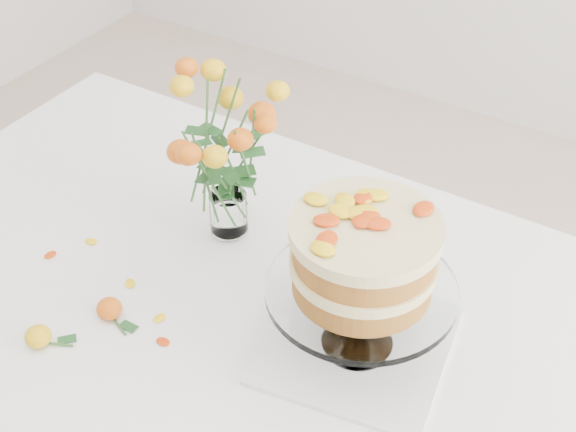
# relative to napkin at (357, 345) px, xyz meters

# --- Properties ---
(table) EXTENTS (1.43, 0.93, 0.76)m
(table) POSITION_rel_napkin_xyz_m (-0.30, 0.02, -0.09)
(table) COLOR tan
(table) RESTS_ON ground
(napkin) EXTENTS (0.34, 0.34, 0.01)m
(napkin) POSITION_rel_napkin_xyz_m (0.00, 0.00, 0.00)
(napkin) COLOR white
(napkin) RESTS_ON table
(cake_stand) EXTENTS (0.31, 0.31, 0.27)m
(cake_stand) POSITION_rel_napkin_xyz_m (0.00, 0.00, 0.19)
(cake_stand) COLOR white
(cake_stand) RESTS_ON napkin
(rose_vase) EXTENTS (0.31, 0.31, 0.37)m
(rose_vase) POSITION_rel_napkin_xyz_m (-0.35, 0.13, 0.21)
(rose_vase) COLOR white
(rose_vase) RESTS_ON table
(loose_rose_near) EXTENTS (0.08, 0.05, 0.04)m
(loose_rose_near) POSITION_rel_napkin_xyz_m (-0.46, -0.27, 0.01)
(loose_rose_near) COLOR yellow
(loose_rose_near) RESTS_ON table
(loose_rose_far) EXTENTS (0.08, 0.05, 0.04)m
(loose_rose_far) POSITION_rel_napkin_xyz_m (-0.40, -0.16, 0.01)
(loose_rose_far) COLOR #DF600A
(loose_rose_far) RESTS_ON table
(stray_petal_a) EXTENTS (0.03, 0.02, 0.00)m
(stray_petal_a) POSITION_rel_napkin_xyz_m (-0.42, -0.08, -0.00)
(stray_petal_a) COLOR yellow
(stray_petal_a) RESTS_ON table
(stray_petal_b) EXTENTS (0.03, 0.02, 0.00)m
(stray_petal_b) POSITION_rel_napkin_xyz_m (-0.32, -0.12, -0.00)
(stray_petal_b) COLOR yellow
(stray_petal_b) RESTS_ON table
(stray_petal_c) EXTENTS (0.03, 0.02, 0.00)m
(stray_petal_c) POSITION_rel_napkin_xyz_m (-0.28, -0.16, -0.00)
(stray_petal_c) COLOR yellow
(stray_petal_c) RESTS_ON table
(stray_petal_d) EXTENTS (0.03, 0.02, 0.00)m
(stray_petal_d) POSITION_rel_napkin_xyz_m (-0.56, -0.03, -0.00)
(stray_petal_d) COLOR yellow
(stray_petal_d) RESTS_ON table
(stray_petal_e) EXTENTS (0.03, 0.02, 0.00)m
(stray_petal_e) POSITION_rel_napkin_xyz_m (-0.60, -0.10, -0.00)
(stray_petal_e) COLOR yellow
(stray_petal_e) RESTS_ON table
(stray_petal_f) EXTENTS (0.03, 0.02, 0.00)m
(stray_petal_f) POSITION_rel_napkin_xyz_m (-0.00, -0.06, -0.00)
(stray_petal_f) COLOR yellow
(stray_petal_f) RESTS_ON table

